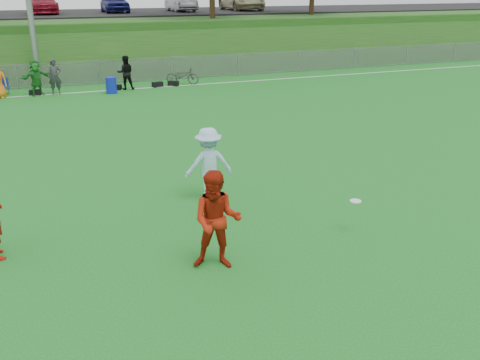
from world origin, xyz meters
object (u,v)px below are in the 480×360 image
player_red_center (217,220)px  recycling_bin (111,85)px  player_blue (209,164)px  frisbee (356,201)px  bicycle (182,76)px

player_red_center → recycling_bin: size_ratio=2.42×
player_blue → frisbee: (2.31, -2.97, -0.19)m
player_blue → frisbee: player_blue is taller
frisbee → player_blue: bearing=127.9°
recycling_bin → frisbee: bearing=-82.1°
player_blue → recycling_bin: bearing=-86.4°
player_red_center → bicycle: (4.73, 19.33, -0.49)m
player_red_center → player_blue: size_ratio=1.05×
player_blue → bicycle: (3.79, 16.00, -0.45)m
player_red_center → bicycle: bearing=99.2°
player_blue → recycling_bin: size_ratio=2.30×
player_red_center → frisbee: size_ratio=7.91×
recycling_bin → bicycle: size_ratio=0.45×
player_blue → bicycle: size_ratio=1.03×
player_blue → bicycle: player_blue is taller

